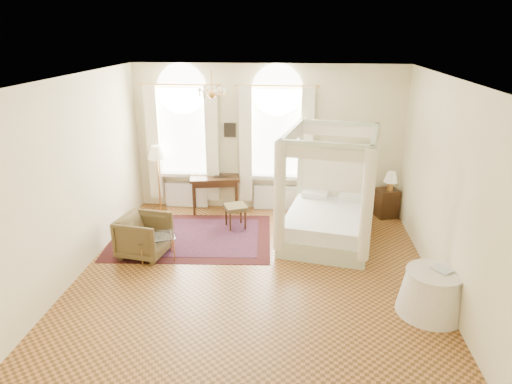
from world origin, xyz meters
TOP-DOWN VIEW (x-y plane):
  - ground at (0.00, 0.00)m, footprint 6.00×6.00m
  - room_walls at (0.00, 0.00)m, footprint 6.00×6.00m
  - window_left at (-1.90, 2.87)m, footprint 1.62×0.27m
  - window_right at (0.20, 2.87)m, footprint 1.62×0.27m
  - chandelier at (-0.90, 1.20)m, footprint 0.51×0.45m
  - wall_pictures at (0.09, 2.97)m, footprint 2.54×0.03m
  - canopy_bed at (1.30, 1.29)m, footprint 2.04×2.34m
  - nightstand at (2.70, 2.70)m, footprint 0.54×0.51m
  - nightstand_lamp at (2.73, 2.64)m, footprint 0.29×0.29m
  - writing_desk at (-1.18, 2.70)m, footprint 1.19×0.77m
  - laptop at (-1.04, 2.73)m, footprint 0.33×0.24m
  - stool at (-0.59, 1.80)m, footprint 0.57×0.57m
  - armchair at (-2.10, 0.40)m, footprint 0.98×0.96m
  - coffee_table at (-1.84, 0.28)m, footprint 0.78×0.67m
  - floor_lamp at (-2.46, 2.62)m, footprint 0.40×0.40m
  - oriental_rug at (-1.42, 1.24)m, footprint 3.33×2.49m
  - side_table at (2.70, -1.00)m, footprint 0.99×0.99m
  - book at (2.72, -1.01)m, footprint 0.33×0.35m

SIDE VIEW (x-z plane):
  - ground at x=0.00m, z-range 0.00..0.00m
  - oriental_rug at x=-1.42m, z-range 0.00..0.01m
  - nightstand at x=2.70m, z-range 0.00..0.64m
  - side_table at x=2.70m, z-range -0.01..0.67m
  - armchair at x=-2.10m, z-range 0.00..0.78m
  - coffee_table at x=-1.84m, z-range 0.18..0.63m
  - stool at x=-0.59m, z-range 0.17..0.67m
  - canopy_bed at x=1.30m, z-range -0.61..1.62m
  - book at x=2.72m, z-range 0.68..0.70m
  - writing_desk at x=-1.18m, z-range 0.29..1.12m
  - laptop at x=-1.04m, z-range 0.83..0.85m
  - nightstand_lamp at x=2.73m, z-range 0.71..1.13m
  - floor_lamp at x=-2.46m, z-range 0.54..2.08m
  - window_left at x=-1.90m, z-range -0.16..3.13m
  - window_right at x=0.20m, z-range -0.16..3.13m
  - wall_pictures at x=0.09m, z-range 1.70..2.09m
  - room_walls at x=0.00m, z-range -1.02..4.98m
  - chandelier at x=-0.90m, z-range 2.66..3.16m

